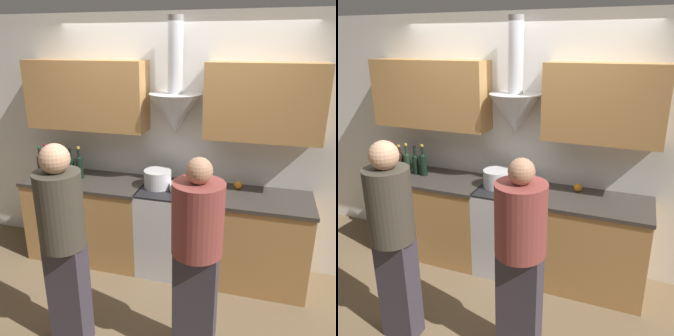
% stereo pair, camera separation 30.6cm
% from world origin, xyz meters
% --- Properties ---
extents(ground_plane, '(12.00, 12.00, 0.00)m').
position_xyz_m(ground_plane, '(0.00, 0.00, 0.00)').
color(ground_plane, brown).
extents(wall_back, '(8.40, 0.52, 2.60)m').
position_xyz_m(wall_back, '(-0.04, 0.58, 1.46)').
color(wall_back, white).
rests_on(wall_back, ground_plane).
extents(counter_left, '(1.30, 0.62, 0.92)m').
position_xyz_m(counter_left, '(-0.94, 0.31, 0.46)').
color(counter_left, '#B27F47').
rests_on(counter_left, ground_plane).
extents(counter_right, '(1.09, 0.62, 0.92)m').
position_xyz_m(counter_right, '(0.83, 0.31, 0.46)').
color(counter_right, '#B27F47').
rests_on(counter_right, ground_plane).
extents(stove_range, '(0.61, 0.60, 0.92)m').
position_xyz_m(stove_range, '(0.00, 0.31, 0.46)').
color(stove_range, silver).
rests_on(stove_range, ground_plane).
extents(wine_bottle_0, '(0.08, 0.08, 0.32)m').
position_xyz_m(wine_bottle_0, '(-1.51, 0.33, 1.05)').
color(wine_bottle_0, black).
rests_on(wine_bottle_0, counter_left).
extents(wine_bottle_1, '(0.07, 0.07, 0.35)m').
position_xyz_m(wine_bottle_1, '(-1.42, 0.32, 1.07)').
color(wine_bottle_1, black).
rests_on(wine_bottle_1, counter_left).
extents(wine_bottle_2, '(0.08, 0.08, 0.32)m').
position_xyz_m(wine_bottle_2, '(-1.32, 0.32, 1.05)').
color(wine_bottle_2, black).
rests_on(wine_bottle_2, counter_left).
extents(wine_bottle_3, '(0.07, 0.07, 0.35)m').
position_xyz_m(wine_bottle_3, '(-1.22, 0.31, 1.06)').
color(wine_bottle_3, black).
rests_on(wine_bottle_3, counter_left).
extents(wine_bottle_4, '(0.07, 0.07, 0.33)m').
position_xyz_m(wine_bottle_4, '(-1.13, 0.33, 1.05)').
color(wine_bottle_4, black).
rests_on(wine_bottle_4, counter_left).
extents(wine_bottle_5, '(0.08, 0.08, 0.35)m').
position_xyz_m(wine_bottle_5, '(-1.02, 0.33, 1.06)').
color(wine_bottle_5, black).
rests_on(wine_bottle_5, counter_left).
extents(stock_pot, '(0.28, 0.28, 0.18)m').
position_xyz_m(stock_pot, '(-0.14, 0.31, 1.01)').
color(stock_pot, silver).
rests_on(stock_pot, stove_range).
extents(mixing_bowl, '(0.28, 0.28, 0.07)m').
position_xyz_m(mixing_bowl, '(0.14, 0.30, 0.96)').
color(mixing_bowl, silver).
rests_on(mixing_bowl, stove_range).
extents(orange_fruit, '(0.08, 0.08, 0.08)m').
position_xyz_m(orange_fruit, '(0.66, 0.48, 0.96)').
color(orange_fruit, orange).
rests_on(orange_fruit, counter_right).
extents(person_foreground_left, '(0.34, 0.34, 1.67)m').
position_xyz_m(person_foreground_left, '(-0.49, -0.89, 0.93)').
color(person_foreground_left, '#38333D').
rests_on(person_foreground_left, ground_plane).
extents(person_foreground_right, '(0.36, 0.36, 1.62)m').
position_xyz_m(person_foreground_right, '(0.48, -0.77, 0.89)').
color(person_foreground_right, '#38333D').
rests_on(person_foreground_right, ground_plane).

